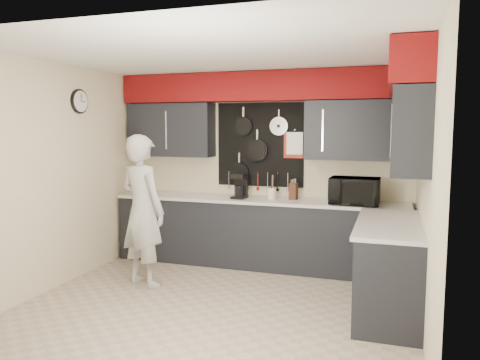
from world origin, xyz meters
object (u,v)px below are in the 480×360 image
(knife_block, at_px, (293,191))
(coffee_maker, at_px, (240,185))
(person, at_px, (143,211))
(utensil_crock, at_px, (272,194))
(microwave, at_px, (354,191))

(knife_block, height_order, coffee_maker, coffee_maker)
(coffee_maker, distance_m, person, 1.41)
(person, bearing_deg, utensil_crock, -115.35)
(knife_block, xyz_separation_m, person, (-1.54, -1.21, -0.14))
(microwave, xyz_separation_m, person, (-2.33, -1.08, -0.19))
(microwave, relative_size, knife_block, 2.78)
(microwave, bearing_deg, coffee_maker, 179.36)
(knife_block, distance_m, utensil_crock, 0.29)
(knife_block, relative_size, coffee_maker, 0.65)
(knife_block, bearing_deg, microwave, -1.18)
(person, bearing_deg, knife_block, -120.24)
(microwave, height_order, person, person)
(microwave, relative_size, coffee_maker, 1.81)
(knife_block, bearing_deg, coffee_maker, -164.11)
(person, bearing_deg, microwave, -133.65)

